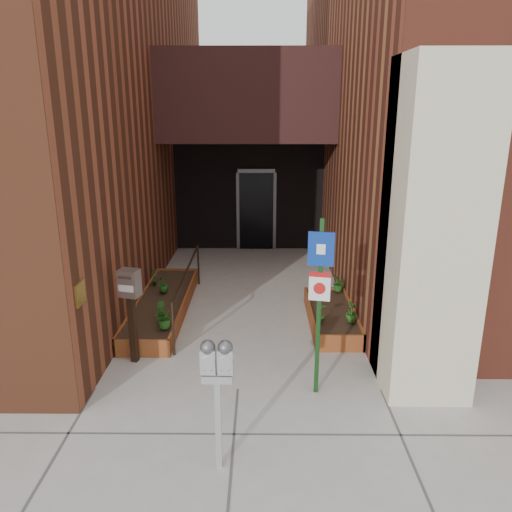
{
  "coord_description": "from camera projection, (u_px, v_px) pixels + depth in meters",
  "views": [
    {
      "loc": [
        0.31,
        -6.12,
        3.78
      ],
      "look_at": [
        0.24,
        1.8,
        1.4
      ],
      "focal_mm": 35.0,
      "sensor_mm": 36.0,
      "label": 1
    }
  ],
  "objects": [
    {
      "name": "shrub_right_b",
      "position": [
        322.0,
        313.0,
        8.37
      ],
      "size": [
        0.2,
        0.2,
        0.33
      ],
      "primitive_type": "imported",
      "rotation": [
        0.0,
        0.0,
        2.96
      ],
      "color": "#285819",
      "rests_on": "planter_right"
    },
    {
      "name": "payment_dropbox",
      "position": [
        130.0,
        296.0,
        7.42
      ],
      "size": [
        0.34,
        0.29,
        1.49
      ],
      "color": "black",
      "rests_on": "ground"
    },
    {
      "name": "shrub_left_b",
      "position": [
        161.0,
        311.0,
        8.45
      ],
      "size": [
        0.25,
        0.25,
        0.32
      ],
      "primitive_type": "imported",
      "rotation": [
        0.0,
        0.0,
        2.25
      ],
      "color": "#235418",
      "rests_on": "planter_left"
    },
    {
      "name": "planter_right",
      "position": [
        331.0,
        317.0,
        9.01
      ],
      "size": [
        0.8,
        2.2,
        0.3
      ],
      "color": "brown",
      "rests_on": "ground"
    },
    {
      "name": "sign_post",
      "position": [
        320.0,
        290.0,
        6.46
      ],
      "size": [
        0.33,
        0.11,
        2.45
      ],
      "color": "#143613",
      "rests_on": "ground"
    },
    {
      "name": "shrub_right_a",
      "position": [
        352.0,
        312.0,
        8.37
      ],
      "size": [
        0.26,
        0.26,
        0.35
      ],
      "primitive_type": "imported",
      "rotation": [
        0.0,
        0.0,
        1.11
      ],
      "color": "#235217",
      "rests_on": "planter_right"
    },
    {
      "name": "planter_left",
      "position": [
        163.0,
        306.0,
        9.51
      ],
      "size": [
        0.9,
        3.6,
        0.3
      ],
      "color": "brown",
      "rests_on": "ground"
    },
    {
      "name": "handrail",
      "position": [
        187.0,
        277.0,
        9.28
      ],
      "size": [
        0.04,
        3.34,
        0.9
      ],
      "color": "black",
      "rests_on": "ground"
    },
    {
      "name": "shrub_left_c",
      "position": [
        163.0,
        284.0,
        9.72
      ],
      "size": [
        0.27,
        0.27,
        0.34
      ],
      "primitive_type": "imported",
      "rotation": [
        0.0,
        0.0,
        3.92
      ],
      "color": "#1D5317",
      "rests_on": "planter_left"
    },
    {
      "name": "parking_meter",
      "position": [
        217.0,
        371.0,
        5.13
      ],
      "size": [
        0.34,
        0.16,
        1.52
      ],
      "color": "#B7B7BA",
      "rests_on": "ground"
    },
    {
      "name": "ground",
      "position": [
        238.0,
        389.0,
        6.95
      ],
      "size": [
        80.0,
        80.0,
        0.0
      ],
      "primitive_type": "plane",
      "color": "#9E9991",
      "rests_on": "ground"
    },
    {
      "name": "shrub_left_d",
      "position": [
        154.0,
        277.0,
        10.13
      ],
      "size": [
        0.24,
        0.24,
        0.34
      ],
      "primitive_type": "imported",
      "rotation": [
        0.0,
        0.0,
        5.13
      ],
      "color": "#164F1A",
      "rests_on": "planter_left"
    },
    {
      "name": "architecture",
      "position": [
        241.0,
        55.0,
        12.13
      ],
      "size": [
        20.0,
        14.6,
        10.0
      ],
      "color": "brown",
      "rests_on": "ground"
    },
    {
      "name": "shrub_right_c",
      "position": [
        339.0,
        283.0,
        9.77
      ],
      "size": [
        0.37,
        0.37,
        0.33
      ],
      "primitive_type": "imported",
      "rotation": [
        0.0,
        0.0,
        4.44
      ],
      "color": "#215A19",
      "rests_on": "planter_right"
    },
    {
      "name": "shrub_left_a",
      "position": [
        165.0,
        317.0,
        8.14
      ],
      "size": [
        0.48,
        0.48,
        0.38
      ],
      "primitive_type": "imported",
      "rotation": [
        0.0,
        0.0,
        0.57
      ],
      "color": "#265E1B",
      "rests_on": "planter_left"
    }
  ]
}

